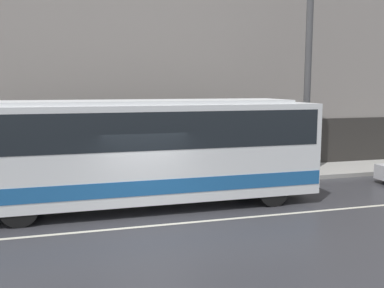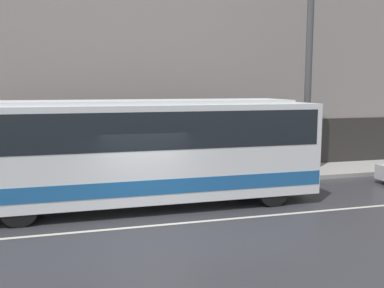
# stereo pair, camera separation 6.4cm
# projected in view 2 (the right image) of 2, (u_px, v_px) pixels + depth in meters

# --- Properties ---
(ground_plane) EXTENTS (60.00, 60.00, 0.00)m
(ground_plane) POSITION_uv_depth(u_px,v_px,m) (150.00, 226.00, 11.86)
(ground_plane) COLOR #333338
(sidewalk) EXTENTS (60.00, 2.65, 0.18)m
(sidewalk) POSITION_uv_depth(u_px,v_px,m) (127.00, 182.00, 16.93)
(sidewalk) COLOR #A09E99
(sidewalk) RESTS_ON ground_plane
(building_facade) EXTENTS (60.00, 0.35, 9.29)m
(building_facade) POSITION_uv_depth(u_px,v_px,m) (120.00, 71.00, 17.75)
(building_facade) COLOR gray
(building_facade) RESTS_ON ground_plane
(lane_stripe) EXTENTS (54.00, 0.14, 0.01)m
(lane_stripe) POSITION_uv_depth(u_px,v_px,m) (150.00, 226.00, 11.86)
(lane_stripe) COLOR beige
(lane_stripe) RESTS_ON ground_plane
(transit_bus) EXTENTS (11.67, 2.58, 3.42)m
(transit_bus) POSITION_uv_depth(u_px,v_px,m) (137.00, 147.00, 13.55)
(transit_bus) COLOR white
(transit_bus) RESTS_ON ground_plane
(utility_pole_near) EXTENTS (0.28, 0.28, 8.01)m
(utility_pole_near) POSITION_uv_depth(u_px,v_px,m) (308.00, 78.00, 17.56)
(utility_pole_near) COLOR #4C4C4F
(utility_pole_near) RESTS_ON sidewalk
(pedestrian_waiting) EXTENTS (0.36, 0.36, 1.68)m
(pedestrian_waiting) POSITION_uv_depth(u_px,v_px,m) (149.00, 159.00, 17.06)
(pedestrian_waiting) COLOR #333338
(pedestrian_waiting) RESTS_ON sidewalk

